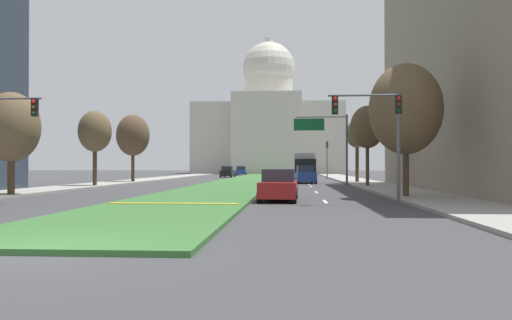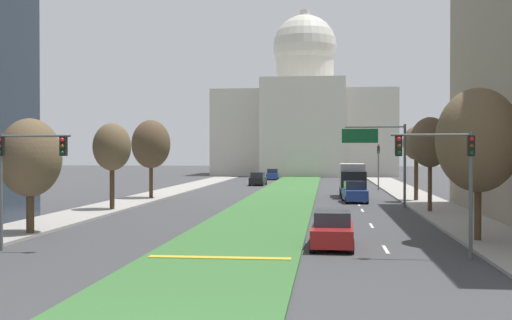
{
  "view_description": "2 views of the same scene",
  "coord_description": "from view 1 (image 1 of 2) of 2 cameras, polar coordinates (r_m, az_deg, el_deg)",
  "views": [
    {
      "loc": [
        5.14,
        -10.15,
        1.82
      ],
      "look_at": [
        1.94,
        37.42,
        2.33
      ],
      "focal_mm": 36.66,
      "sensor_mm": 36.0,
      "label": 1
    },
    {
      "loc": [
        4.24,
        -12.8,
        4.36
      ],
      "look_at": [
        -1.3,
        37.42,
        3.71
      ],
      "focal_mm": 45.24,
      "sensor_mm": 36.0,
      "label": 2
    }
  ],
  "objects": [
    {
      "name": "sedan_distant",
      "position": [
        68.68,
        5.44,
        -1.46
      ],
      "size": [
        1.97,
        4.63,
        1.7
      ],
      "color": "silver",
      "rests_on": "ground_plane"
    },
    {
      "name": "median_curb_nose",
      "position": [
        23.15,
        -9.01,
        -4.71
      ],
      "size": [
        5.71,
        0.5,
        0.04
      ],
      "primitive_type": "cube",
      "color": "gold",
      "rests_on": "grass_median"
    },
    {
      "name": "grass_median",
      "position": [
        59.97,
        -1.07,
        -2.28
      ],
      "size": [
        6.35,
        99.15,
        0.14
      ],
      "primitive_type": "cube",
      "color": "#386B33",
      "rests_on": "ground_plane"
    },
    {
      "name": "sedan_far_horizon",
      "position": [
        80.93,
        -3.11,
        -1.33
      ],
      "size": [
        1.96,
        4.6,
        1.71
      ],
      "color": "black",
      "rests_on": "ground_plane"
    },
    {
      "name": "traffic_light_near_right",
      "position": [
        24.6,
        13.35,
        4.01
      ],
      "size": [
        3.34,
        0.35,
        5.2
      ],
      "color": "#515456",
      "rests_on": "ground_plane"
    },
    {
      "name": "ground_plane",
      "position": [
        65.46,
        -0.65,
        -2.2
      ],
      "size": [
        260.0,
        260.0,
        0.0
      ],
      "primitive_type": "plane",
      "color": "#3D3D3F"
    },
    {
      "name": "lane_dashes_right",
      "position": [
        53.61,
        5.69,
        -2.55
      ],
      "size": [
        0.16,
        57.68,
        0.01
      ],
      "color": "silver",
      "rests_on": "ground_plane"
    },
    {
      "name": "overhead_guide_sign",
      "position": [
        48.41,
        7.81,
        2.71
      ],
      "size": [
        4.95,
        0.2,
        6.5
      ],
      "color": "#515456",
      "rests_on": "ground_plane"
    },
    {
      "name": "sidewalk_left",
      "position": [
        57.05,
        -14.21,
        -2.34
      ],
      "size": [
        4.0,
        99.15,
        0.15
      ],
      "primitive_type": "cube",
      "color": "#9E9991",
      "rests_on": "ground_plane"
    },
    {
      "name": "street_tree_left_mid",
      "position": [
        46.29,
        -17.17,
        2.96
      ],
      "size": [
        2.79,
        2.79,
        6.47
      ],
      "color": "#4C3823",
      "rests_on": "ground_plane"
    },
    {
      "name": "traffic_light_far_right",
      "position": [
        71.58,
        7.77,
        0.59
      ],
      "size": [
        0.28,
        0.35,
        5.2
      ],
      "color": "#515456",
      "rests_on": "ground_plane"
    },
    {
      "name": "street_tree_left_near",
      "position": [
        33.53,
        -25.14,
        3.23
      ],
      "size": [
        3.25,
        3.25,
        6.1
      ],
      "color": "#4C3823",
      "rests_on": "ground_plane"
    },
    {
      "name": "sidewalk_right",
      "position": [
        54.75,
        11.62,
        -2.42
      ],
      "size": [
        4.0,
        99.15,
        0.15
      ],
      "primitive_type": "cube",
      "color": "#9E9991",
      "rests_on": "ground_plane"
    },
    {
      "name": "sedan_very_far",
      "position": [
        97.89,
        -1.63,
        -1.21
      ],
      "size": [
        2.06,
        4.7,
        1.7
      ],
      "color": "navy",
      "rests_on": "ground_plane"
    },
    {
      "name": "sedan_lead_stopped",
      "position": [
        26.95,
        2.49,
        -2.84
      ],
      "size": [
        2.01,
        4.64,
        1.63
      ],
      "color": "maroon",
      "rests_on": "ground_plane"
    },
    {
      "name": "box_truck_delivery",
      "position": [
        59.78,
        5.32,
        -0.74
      ],
      "size": [
        2.4,
        6.4,
        3.2
      ],
      "color": "black",
      "rests_on": "ground_plane"
    },
    {
      "name": "street_tree_left_far",
      "position": [
        57.4,
        -13.28,
        2.62
      ],
      "size": [
        3.53,
        3.53,
        7.27
      ],
      "color": "#4C3823",
      "rests_on": "ground_plane"
    },
    {
      "name": "street_tree_right_far",
      "position": [
        54.95,
        10.97,
        2.74
      ],
      "size": [
        2.33,
        2.33,
        6.57
      ],
      "color": "#4C3823",
      "rests_on": "ground_plane"
    },
    {
      "name": "street_tree_right_mid",
      "position": [
        44.58,
        12.05,
        3.5
      ],
      "size": [
        2.84,
        2.84,
        6.82
      ],
      "color": "#4C3823",
      "rests_on": "ground_plane"
    },
    {
      "name": "capitol_building",
      "position": [
        119.91,
        1.39,
        3.68
      ],
      "size": [
        33.47,
        22.01,
        31.25
      ],
      "color": "beige",
      "rests_on": "ground_plane"
    },
    {
      "name": "sedan_midblock",
      "position": [
        53.39,
        5.42,
        -1.65
      ],
      "size": [
        2.18,
        4.68,
        1.83
      ],
      "color": "navy",
      "rests_on": "ground_plane"
    },
    {
      "name": "street_tree_right_near",
      "position": [
        29.81,
        16.01,
        5.35
      ],
      "size": [
        3.98,
        3.98,
        7.4
      ],
      "color": "#4C3823",
      "rests_on": "ground_plane"
    }
  ]
}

